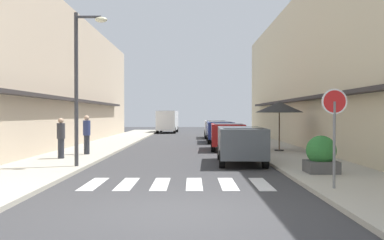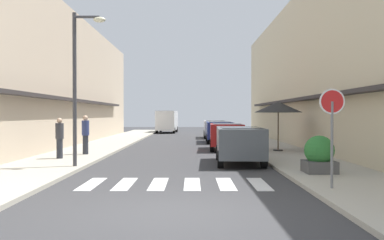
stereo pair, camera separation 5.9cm
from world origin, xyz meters
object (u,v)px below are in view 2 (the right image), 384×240
(parked_car_far, at_px, (220,129))
(round_street_sign, at_px, (334,112))
(parked_car_mid, at_px, (228,133))
(parked_car_distant, at_px, (216,127))
(planter_corner, at_px, (321,155))
(pedestrian_walking_near, at_px, (61,137))
(parked_car_near, at_px, (241,141))
(cafe_umbrella, at_px, (280,107))
(street_lamp, at_px, (81,73))
(pedestrian_walking_far, at_px, (87,134))
(delivery_van, at_px, (169,120))

(parked_car_far, height_order, round_street_sign, round_street_sign)
(parked_car_mid, distance_m, parked_car_distant, 11.80)
(planter_corner, xyz_separation_m, pedestrian_walking_near, (-9.65, 4.32, 0.34))
(planter_corner, bearing_deg, round_street_sign, -100.95)
(parked_car_near, relative_size, cafe_umbrella, 1.66)
(round_street_sign, bearing_deg, parked_car_far, 94.87)
(round_street_sign, xyz_separation_m, planter_corner, (0.55, 2.83, -1.36))
(street_lamp, bearing_deg, pedestrian_walking_near, 120.80)
(parked_car_far, bearing_deg, cafe_umbrella, -72.69)
(parked_car_near, relative_size, parked_car_distant, 0.99)
(parked_car_far, height_order, pedestrian_walking_near, pedestrian_walking_near)
(pedestrian_walking_near, bearing_deg, parked_car_far, 104.46)
(round_street_sign, distance_m, pedestrian_walking_near, 11.62)
(round_street_sign, relative_size, pedestrian_walking_far, 1.38)
(delivery_van, distance_m, round_street_sign, 35.23)
(delivery_van, bearing_deg, parked_car_near, -80.83)
(street_lamp, distance_m, pedestrian_walking_far, 5.17)
(parked_car_far, bearing_deg, pedestrian_walking_far, -124.73)
(parked_car_mid, height_order, cafe_umbrella, cafe_umbrella)
(round_street_sign, height_order, pedestrian_walking_far, round_street_sign)
(parked_car_near, relative_size, pedestrian_walking_far, 2.30)
(parked_car_distant, relative_size, round_street_sign, 1.68)
(delivery_van, relative_size, pedestrian_walking_far, 3.01)
(round_street_sign, bearing_deg, cafe_umbrella, 85.31)
(parked_car_near, relative_size, planter_corner, 3.52)
(parked_car_distant, relative_size, pedestrian_walking_near, 2.46)
(cafe_umbrella, xyz_separation_m, pedestrian_walking_near, (-10.00, -3.74, -1.32))
(street_lamp, xyz_separation_m, pedestrian_walking_near, (-1.56, 2.62, -2.45))
(delivery_van, bearing_deg, pedestrian_walking_near, -96.01)
(parked_car_mid, distance_m, cafe_umbrella, 3.41)
(pedestrian_walking_far, bearing_deg, parked_car_far, 85.44)
(planter_corner, bearing_deg, parked_car_mid, 102.34)
(street_lamp, distance_m, planter_corner, 8.72)
(delivery_van, relative_size, street_lamp, 0.99)
(parked_car_far, distance_m, delivery_van, 16.42)
(delivery_van, distance_m, pedestrian_walking_far, 25.77)
(parked_car_near, height_order, pedestrian_walking_far, pedestrian_walking_far)
(parked_car_distant, xyz_separation_m, cafe_umbrella, (2.51, -13.62, 1.42))
(parked_car_far, relative_size, delivery_van, 0.83)
(pedestrian_walking_far, bearing_deg, parked_car_near, 8.07)
(parked_car_near, distance_m, street_lamp, 6.67)
(planter_corner, bearing_deg, parked_car_distant, 95.69)
(parked_car_near, distance_m, pedestrian_walking_far, 7.42)
(parked_car_mid, bearing_deg, pedestrian_walking_near, -143.43)
(parked_car_distant, height_order, delivery_van, delivery_van)
(parked_car_mid, bearing_deg, parked_car_near, -90.00)
(cafe_umbrella, bearing_deg, pedestrian_walking_far, -168.69)
(delivery_van, bearing_deg, parked_car_mid, -78.19)
(parked_car_distant, height_order, cafe_umbrella, cafe_umbrella)
(parked_car_near, xyz_separation_m, delivery_van, (-4.59, 28.46, 0.48))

